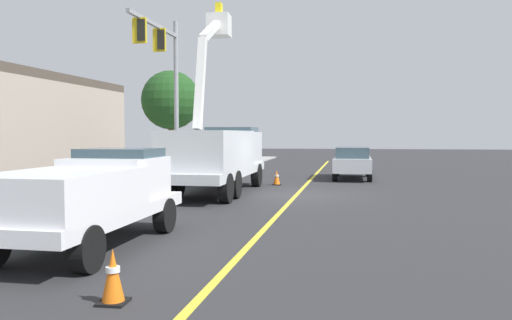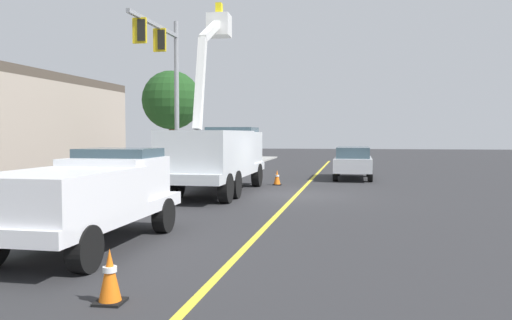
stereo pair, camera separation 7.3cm
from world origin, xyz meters
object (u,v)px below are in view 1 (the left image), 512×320
Objects in this scene: utility_bucket_truck at (217,153)px; traffic_cone_leading at (113,276)px; traffic_signal_mast at (165,70)px; passing_minivan at (352,160)px; traffic_cone_mid_front at (277,178)px; service_pickup_truck at (89,195)px.

traffic_cone_leading is (-13.50, -1.42, -1.24)m from utility_bucket_truck.
traffic_signal_mast is (1.92, 2.77, 3.63)m from utility_bucket_truck.
traffic_signal_mast reaches higher than passing_minivan.
traffic_cone_leading is 0.10× the size of traffic_signal_mast.
traffic_cone_mid_front is 7.08m from traffic_signal_mast.
traffic_cone_leading is (-20.80, 4.35, -0.58)m from passing_minivan.
traffic_signal_mast reaches higher than traffic_cone_leading.
service_pickup_truck is 8.15× the size of traffic_cone_mid_front.
utility_bucket_truck reaches higher than traffic_signal_mast.
utility_bucket_truck is 10.22m from service_pickup_truck.
traffic_signal_mast is at bearing 107.16° from traffic_cone_mid_front.
traffic_cone_leading is at bearing -164.81° from traffic_signal_mast.
traffic_signal_mast is (-1.50, 4.87, 4.91)m from traffic_cone_mid_front.
passing_minivan is 0.64× the size of traffic_signal_mast.
service_pickup_truck is 13.89m from traffic_cone_mid_front.
passing_minivan reaches higher than traffic_cone_leading.
utility_bucket_truck is at bearing 148.40° from traffic_cone_mid_front.
traffic_cone_leading is 1.13× the size of traffic_cone_mid_front.
passing_minivan is at bearing -38.28° from utility_bucket_truck.
service_pickup_truck is 12.99m from traffic_signal_mast.
traffic_cone_mid_front is (-3.88, 3.66, -0.63)m from passing_minivan.
passing_minivan is 5.38m from traffic_cone_mid_front.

